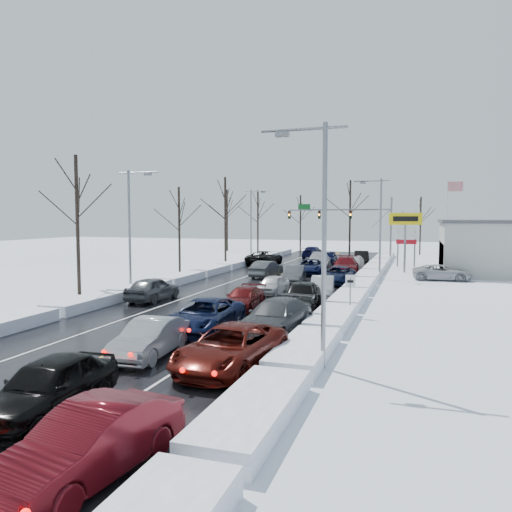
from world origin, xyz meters
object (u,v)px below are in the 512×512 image
(flagpole, at_px, (448,214))
(tires_plus_sign, at_px, (405,223))
(traffic_signal_mast, at_px, (350,218))
(oncoming_car_0, at_px, (266,277))
(queued_car_0, at_px, (50,415))

(flagpole, bearing_deg, tires_plus_sign, -108.44)
(traffic_signal_mast, distance_m, oncoming_car_0, 21.35)
(queued_car_0, bearing_deg, oncoming_car_0, 93.49)
(queued_car_0, distance_m, oncoming_car_0, 32.93)
(oncoming_car_0, bearing_deg, tires_plus_sign, -140.61)
(tires_plus_sign, height_order, queued_car_0, tires_plus_sign)
(traffic_signal_mast, relative_size, flagpole, 1.33)
(traffic_signal_mast, bearing_deg, queued_car_0, -91.66)
(traffic_signal_mast, height_order, oncoming_car_0, traffic_signal_mast)
(traffic_signal_mast, height_order, flagpole, flagpole)
(traffic_signal_mast, relative_size, tires_plus_sign, 2.21)
(flagpole, xyz_separation_m, queued_car_0, (-13.26, -54.77, -5.93))
(flagpole, distance_m, oncoming_car_0, 28.29)
(tires_plus_sign, xyz_separation_m, oncoming_car_0, (-12.07, -8.02, -4.99))
(traffic_signal_mast, bearing_deg, tires_plus_sign, -59.54)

